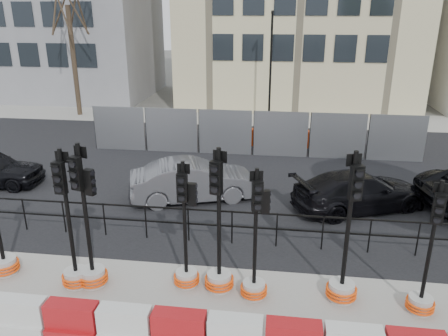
# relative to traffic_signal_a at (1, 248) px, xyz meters

# --- Properties ---
(ground) EXTENTS (120.00, 120.00, 0.00)m
(ground) POSITION_rel_traffic_signal_a_xyz_m (5.29, 0.93, -0.70)
(ground) COLOR #51514C
(ground) RESTS_ON ground
(road) EXTENTS (40.00, 14.00, 0.03)m
(road) POSITION_rel_traffic_signal_a_xyz_m (5.29, 7.93, -0.69)
(road) COLOR black
(road) RESTS_ON ground
(sidewalk_far) EXTENTS (40.00, 4.00, 0.02)m
(sidewalk_far) POSITION_rel_traffic_signal_a_xyz_m (5.29, 16.93, -0.69)
(sidewalk_far) COLOR gray
(sidewalk_far) RESTS_ON ground
(kerb_railing) EXTENTS (18.00, 0.04, 1.00)m
(kerb_railing) POSITION_rel_traffic_signal_a_xyz_m (5.29, 2.13, -0.02)
(kerb_railing) COLOR black
(kerb_railing) RESTS_ON ground
(heras_fencing) EXTENTS (14.33, 1.72, 2.00)m
(heras_fencing) POSITION_rel_traffic_signal_a_xyz_m (4.81, 10.65, 0.01)
(heras_fencing) COLOR gray
(heras_fencing) RESTS_ON ground
(lamp_post_far) EXTENTS (0.12, 0.56, 6.00)m
(lamp_post_far) POSITION_rel_traffic_signal_a_xyz_m (5.79, 15.91, 2.52)
(lamp_post_far) COLOR black
(lamp_post_far) RESTS_ON ground
(barrier_row) EXTENTS (14.65, 0.50, 0.80)m
(barrier_row) POSITION_rel_traffic_signal_a_xyz_m (5.29, -1.87, -0.34)
(barrier_row) COLOR red
(barrier_row) RESTS_ON ground
(traffic_signal_a) EXTENTS (0.67, 0.67, 3.41)m
(traffic_signal_a) POSITION_rel_traffic_signal_a_xyz_m (0.00, 0.00, 0.00)
(traffic_signal_a) COLOR beige
(traffic_signal_a) RESTS_ON ground
(traffic_signal_b) EXTENTS (0.68, 0.68, 3.45)m
(traffic_signal_b) POSITION_rel_traffic_signal_a_xyz_m (2.32, -0.17, 0.12)
(traffic_signal_b) COLOR beige
(traffic_signal_b) RESTS_ON ground
(traffic_signal_c) EXTENTS (0.66, 0.66, 3.34)m
(traffic_signal_c) POSITION_rel_traffic_signal_a_xyz_m (1.94, -0.23, -0.01)
(traffic_signal_c) COLOR beige
(traffic_signal_c) RESTS_ON ground
(traffic_signal_d) EXTENTS (0.60, 0.60, 3.06)m
(traffic_signal_d) POSITION_rel_traffic_signal_a_xyz_m (4.48, 0.11, 0.03)
(traffic_signal_d) COLOR beige
(traffic_signal_d) RESTS_ON ground
(traffic_signal_e) EXTENTS (0.67, 0.67, 3.40)m
(traffic_signal_e) POSITION_rel_traffic_signal_a_xyz_m (5.24, 0.07, -0.00)
(traffic_signal_e) COLOR beige
(traffic_signal_e) RESTS_ON ground
(traffic_signal_f) EXTENTS (0.60, 0.60, 3.05)m
(traffic_signal_f) POSITION_rel_traffic_signal_a_xyz_m (6.06, -0.11, 0.02)
(traffic_signal_f) COLOR beige
(traffic_signal_f) RESTS_ON ground
(traffic_signal_g) EXTENTS (0.68, 0.68, 3.46)m
(traffic_signal_g) POSITION_rel_traffic_signal_a_xyz_m (7.96, 0.04, 0.01)
(traffic_signal_g) COLOR beige
(traffic_signal_g) RESTS_ON ground
(traffic_signal_h) EXTENTS (0.59, 0.59, 3.00)m
(traffic_signal_h) POSITION_rel_traffic_signal_a_xyz_m (9.56, -0.17, -0.08)
(traffic_signal_h) COLOR beige
(traffic_signal_h) RESTS_ON ground
(car_b) EXTENTS (4.03, 5.06, 1.37)m
(car_b) POSITION_rel_traffic_signal_a_xyz_m (3.68, 4.94, -0.02)
(car_b) COLOR #56575C
(car_b) RESTS_ON ground
(car_c) EXTENTS (4.96, 5.61, 1.25)m
(car_c) POSITION_rel_traffic_signal_a_xyz_m (9.03, 4.90, -0.08)
(car_c) COLOR black
(car_c) RESTS_ON ground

